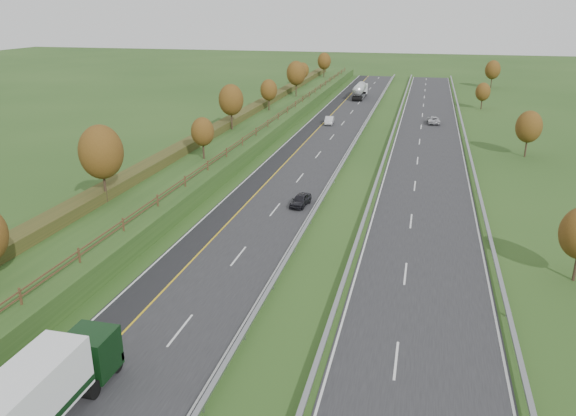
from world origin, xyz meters
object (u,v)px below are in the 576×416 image
(road_tanker, at_px, (360,90))
(car_dark_near, at_px, (301,200))
(car_small_far, at_px, (360,85))
(car_silver_mid, at_px, (329,120))
(car_oncoming, at_px, (433,120))

(road_tanker, bearing_deg, car_dark_near, -87.75)
(car_dark_near, bearing_deg, car_small_far, 100.59)
(car_silver_mid, relative_size, car_oncoming, 0.89)
(car_oncoming, bearing_deg, car_dark_near, 71.19)
(car_dark_near, height_order, car_small_far, car_small_far)
(car_small_far, height_order, car_oncoming, car_small_far)
(car_dark_near, height_order, car_silver_mid, car_silver_mid)
(car_dark_near, distance_m, car_small_far, 94.55)
(road_tanker, height_order, car_small_far, road_tanker)
(car_small_far, distance_m, car_oncoming, 48.52)
(car_dark_near, bearing_deg, car_silver_mid, 103.36)
(car_silver_mid, relative_size, car_small_far, 0.90)
(car_silver_mid, bearing_deg, car_small_far, 86.59)
(road_tanker, height_order, car_dark_near, road_tanker)
(car_silver_mid, bearing_deg, road_tanker, 83.15)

